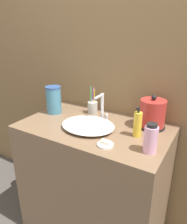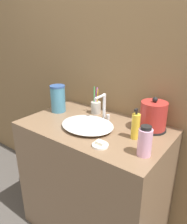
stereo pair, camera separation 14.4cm
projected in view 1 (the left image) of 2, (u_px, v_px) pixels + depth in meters
wall_back at (117, 61)px, 1.59m from camera, size 6.00×0.04×2.60m
vanity_counter at (94, 180)px, 1.64m from camera, size 1.00×0.61×0.90m
sink_basin at (88, 125)px, 1.43m from camera, size 0.36×0.30×0.05m
faucet at (102, 106)px, 1.55m from camera, size 0.06×0.12×0.19m
electric_kettle at (152, 115)px, 1.43m from camera, size 0.18×0.18×0.22m
toothbrush_cup at (93, 107)px, 1.67m from camera, size 0.08×0.08×0.21m
lotion_bottle at (138, 124)px, 1.31m from camera, size 0.05×0.05×0.19m
shampoo_bottle at (151, 139)px, 1.14m from camera, size 0.07×0.07×0.17m
soap_dish at (105, 144)px, 1.23m from camera, size 0.09×0.09×0.03m
water_pitcher at (54, 100)px, 1.66m from camera, size 0.12×0.12×0.21m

